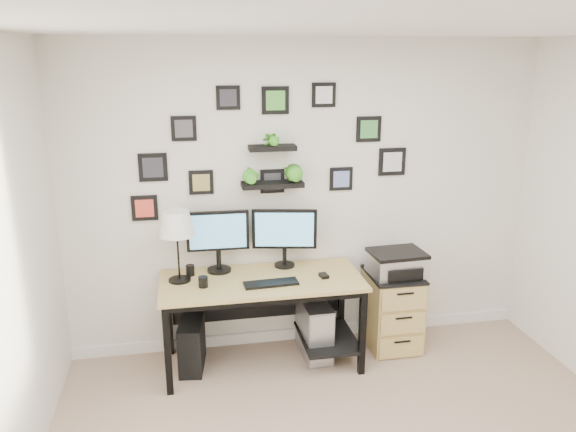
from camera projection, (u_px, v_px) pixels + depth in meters
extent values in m
plane|color=white|center=(407.00, 24.00, 2.47)|extent=(4.00, 4.00, 0.00)
plane|color=silver|center=(306.00, 198.00, 4.72)|extent=(4.00, 0.00, 4.00)
cube|color=white|center=(305.00, 332.00, 5.06)|extent=(4.00, 0.03, 0.10)
cube|color=tan|center=(262.00, 281.00, 4.45)|extent=(1.60, 0.70, 0.03)
cube|color=black|center=(262.00, 285.00, 4.46)|extent=(1.54, 0.64, 0.05)
cube|color=black|center=(257.00, 296.00, 4.84)|extent=(1.44, 0.02, 0.41)
cube|color=black|center=(328.00, 337.00, 4.70)|extent=(0.45, 0.63, 0.03)
cube|color=black|center=(168.00, 351.00, 4.14)|extent=(0.05, 0.05, 0.72)
cube|color=black|center=(169.00, 315.00, 4.70)|extent=(0.05, 0.05, 0.72)
cube|color=black|center=(362.00, 333.00, 4.41)|extent=(0.05, 0.05, 0.72)
cube|color=black|center=(341.00, 301.00, 4.97)|extent=(0.05, 0.05, 0.72)
cylinder|color=black|center=(219.00, 270.00, 4.60)|extent=(0.20, 0.20, 0.02)
cylinder|color=black|center=(219.00, 260.00, 4.58)|extent=(0.04, 0.04, 0.17)
cube|color=black|center=(218.00, 231.00, 4.50)|extent=(0.50, 0.04, 0.33)
cube|color=#59A5D8|center=(218.00, 232.00, 4.48)|extent=(0.45, 0.02, 0.28)
cylinder|color=black|center=(285.00, 265.00, 4.71)|extent=(0.20, 0.20, 0.02)
cylinder|color=black|center=(285.00, 256.00, 4.69)|extent=(0.04, 0.04, 0.15)
cube|color=black|center=(284.00, 229.00, 4.62)|extent=(0.53, 0.13, 0.33)
cube|color=#59A5D8|center=(284.00, 230.00, 4.60)|extent=(0.47, 0.10, 0.29)
cube|color=black|center=(271.00, 283.00, 4.34)|extent=(0.43, 0.16, 0.02)
cube|color=black|center=(324.00, 276.00, 4.48)|extent=(0.07, 0.10, 0.03)
cylinder|color=black|center=(180.00, 280.00, 4.41)|extent=(0.17, 0.17, 0.02)
cylinder|color=black|center=(178.00, 248.00, 4.34)|extent=(0.02, 0.02, 0.52)
cone|color=white|center=(176.00, 223.00, 4.28)|extent=(0.28, 0.28, 0.19)
cylinder|color=black|center=(203.00, 282.00, 4.29)|extent=(0.07, 0.07, 0.08)
cylinder|color=black|center=(190.00, 270.00, 4.51)|extent=(0.07, 0.07, 0.09)
cube|color=black|center=(192.00, 344.00, 4.54)|extent=(0.23, 0.43, 0.41)
cube|color=gray|center=(314.00, 328.00, 4.73)|extent=(0.23, 0.49, 0.48)
cube|color=silver|center=(322.00, 342.00, 4.51)|extent=(0.19, 0.02, 0.45)
cube|color=tan|center=(392.00, 310.00, 4.86)|extent=(0.42, 0.50, 0.65)
cube|color=black|center=(394.00, 275.00, 4.77)|extent=(0.43, 0.51, 0.02)
cube|color=tan|center=(401.00, 347.00, 4.68)|extent=(0.39, 0.02, 0.18)
cylinder|color=black|center=(402.00, 342.00, 4.65)|extent=(0.14, 0.02, 0.02)
cube|color=tan|center=(403.00, 324.00, 4.62)|extent=(0.39, 0.02, 0.18)
cylinder|color=black|center=(404.00, 318.00, 4.59)|extent=(0.14, 0.02, 0.02)
cube|color=tan|center=(404.00, 300.00, 4.56)|extent=(0.39, 0.02, 0.18)
cylinder|color=black|center=(405.00, 294.00, 4.53)|extent=(0.14, 0.02, 0.02)
cube|color=silver|center=(397.00, 264.00, 4.73)|extent=(0.46, 0.37, 0.17)
cube|color=black|center=(397.00, 253.00, 4.70)|extent=(0.46, 0.37, 0.03)
cube|color=black|center=(406.00, 275.00, 4.56)|extent=(0.30, 0.04, 0.10)
cube|color=black|center=(272.00, 184.00, 4.54)|extent=(0.50, 0.18, 0.04)
cube|color=black|center=(272.00, 148.00, 4.44)|extent=(0.38, 0.15, 0.04)
imported|color=green|center=(251.00, 166.00, 4.46)|extent=(0.15, 0.12, 0.27)
imported|color=green|center=(293.00, 165.00, 4.52)|extent=(0.15, 0.15, 0.27)
imported|color=green|center=(272.00, 129.00, 4.40)|extent=(0.13, 0.09, 0.25)
cube|color=black|center=(272.00, 181.00, 4.61)|extent=(0.20, 0.02, 0.20)
cube|color=#38373E|center=(273.00, 181.00, 4.60)|extent=(0.14, 0.00, 0.14)
cube|color=black|center=(153.00, 167.00, 4.40)|extent=(0.22, 0.02, 0.22)
cube|color=#2B2D34|center=(153.00, 168.00, 4.39)|extent=(0.16, 0.00, 0.16)
cube|color=black|center=(228.00, 98.00, 4.36)|extent=(0.19, 0.02, 0.19)
cube|color=#2F2C35|center=(228.00, 98.00, 4.35)|extent=(0.13, 0.00, 0.13)
cube|color=black|center=(201.00, 182.00, 4.50)|extent=(0.20, 0.02, 0.20)
cube|color=olive|center=(201.00, 183.00, 4.49)|extent=(0.14, 0.00, 0.14)
cube|color=black|center=(341.00, 179.00, 4.72)|extent=(0.20, 0.02, 0.20)
cube|color=#707FC4|center=(341.00, 179.00, 4.71)|extent=(0.14, 0.00, 0.14)
cube|color=black|center=(324.00, 95.00, 4.49)|extent=(0.19, 0.02, 0.19)
cube|color=silver|center=(324.00, 95.00, 4.48)|extent=(0.14, 0.00, 0.14)
cube|color=black|center=(392.00, 162.00, 4.76)|extent=(0.23, 0.02, 0.23)
cube|color=silver|center=(393.00, 162.00, 4.75)|extent=(0.16, 0.00, 0.16)
cube|color=black|center=(369.00, 129.00, 4.64)|extent=(0.21, 0.02, 0.21)
cube|color=#408E44|center=(369.00, 129.00, 4.63)|extent=(0.15, 0.00, 0.15)
cube|color=black|center=(145.00, 208.00, 4.47)|extent=(0.20, 0.02, 0.20)
cube|color=#E94736|center=(145.00, 208.00, 4.46)|extent=(0.14, 0.00, 0.14)
cube|color=black|center=(275.00, 100.00, 4.43)|extent=(0.22, 0.02, 0.22)
cube|color=green|center=(276.00, 100.00, 4.42)|extent=(0.15, 0.00, 0.15)
cube|color=black|center=(184.00, 129.00, 4.36)|extent=(0.19, 0.02, 0.19)
cube|color=#444248|center=(184.00, 129.00, 4.35)|extent=(0.14, 0.00, 0.14)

